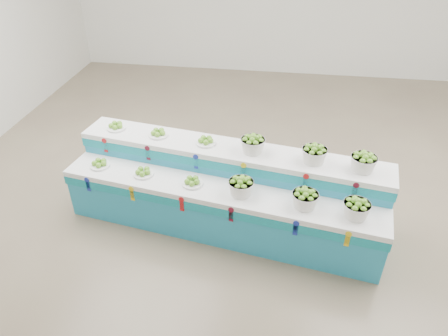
{
  "coord_description": "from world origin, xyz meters",
  "views": [
    {
      "loc": [
        0.04,
        -4.94,
        3.75
      ],
      "look_at": [
        -0.6,
        -0.71,
        0.87
      ],
      "focal_mm": 33.13,
      "sensor_mm": 36.0,
      "label": 1
    }
  ],
  "objects": [
    {
      "name": "ground",
      "position": [
        0.0,
        0.0,
        0.0
      ],
      "size": [
        10.0,
        10.0,
        0.0
      ],
      "primitive_type": "plane",
      "color": "#705F4D",
      "rests_on": "ground"
    },
    {
      "name": "display_stand",
      "position": [
        -0.6,
        -0.71,
        0.51
      ],
      "size": [
        4.21,
        1.71,
        1.02
      ],
      "primitive_type": null,
      "rotation": [
        0.0,
        0.0,
        -0.16
      ],
      "color": "#2592BA",
      "rests_on": "ground"
    },
    {
      "name": "plate_lower_left",
      "position": [
        -2.26,
        -0.69,
        0.77
      ],
      "size": [
        0.3,
        0.3,
        0.1
      ],
      "primitive_type": "cylinder",
      "rotation": [
        0.0,
        0.0,
        -0.16
      ],
      "color": "white",
      "rests_on": "display_stand"
    },
    {
      "name": "plate_lower_mid",
      "position": [
        -1.63,
        -0.8,
        0.77
      ],
      "size": [
        0.3,
        0.3,
        0.1
      ],
      "primitive_type": "cylinder",
      "rotation": [
        0.0,
        0.0,
        -0.16
      ],
      "color": "white",
      "rests_on": "display_stand"
    },
    {
      "name": "plate_lower_right",
      "position": [
        -0.97,
        -0.91,
        0.77
      ],
      "size": [
        0.3,
        0.3,
        0.1
      ],
      "primitive_type": "cylinder",
      "rotation": [
        0.0,
        0.0,
        -0.16
      ],
      "color": "white",
      "rests_on": "display_stand"
    },
    {
      "name": "basket_lower_left",
      "position": [
        -0.35,
        -1.01,
        0.83
      ],
      "size": [
        0.35,
        0.35,
        0.22
      ],
      "primitive_type": null,
      "rotation": [
        0.0,
        0.0,
        -0.16
      ],
      "color": "silver",
      "rests_on": "display_stand"
    },
    {
      "name": "basket_lower_mid",
      "position": [
        0.4,
        -1.14,
        0.83
      ],
      "size": [
        0.35,
        0.35,
        0.22
      ],
      "primitive_type": null,
      "rotation": [
        0.0,
        0.0,
        -0.16
      ],
      "color": "silver",
      "rests_on": "display_stand"
    },
    {
      "name": "basket_lower_right",
      "position": [
        0.96,
        -1.23,
        0.83
      ],
      "size": [
        0.35,
        0.35,
        0.22
      ],
      "primitive_type": null,
      "rotation": [
        0.0,
        0.0,
        -0.16
      ],
      "color": "silver",
      "rests_on": "display_stand"
    },
    {
      "name": "plate_upper_left",
      "position": [
        -2.18,
        -0.19,
        1.07
      ],
      "size": [
        0.3,
        0.3,
        0.1
      ],
      "primitive_type": "cylinder",
      "rotation": [
        0.0,
        0.0,
        -0.16
      ],
      "color": "white",
      "rests_on": "display_stand"
    },
    {
      "name": "plate_upper_mid",
      "position": [
        -1.55,
        -0.3,
        1.07
      ],
      "size": [
        0.3,
        0.3,
        0.1
      ],
      "primitive_type": "cylinder",
      "rotation": [
        0.0,
        0.0,
        -0.16
      ],
      "color": "white",
      "rests_on": "display_stand"
    },
    {
      "name": "plate_upper_right",
      "position": [
        -0.88,
        -0.41,
        1.07
      ],
      "size": [
        0.3,
        0.3,
        0.1
      ],
      "primitive_type": "cylinder",
      "rotation": [
        0.0,
        0.0,
        -0.16
      ],
      "color": "white",
      "rests_on": "display_stand"
    },
    {
      "name": "basket_upper_left",
      "position": [
        -0.27,
        -0.51,
        1.13
      ],
      "size": [
        0.35,
        0.35,
        0.22
      ],
      "primitive_type": null,
      "rotation": [
        0.0,
        0.0,
        -0.16
      ],
      "color": "silver",
      "rests_on": "display_stand"
    },
    {
      "name": "basket_upper_mid",
      "position": [
        0.48,
        -0.64,
        1.13
      ],
      "size": [
        0.35,
        0.35,
        0.22
      ],
      "primitive_type": null,
      "rotation": [
        0.0,
        0.0,
        -0.16
      ],
      "color": "silver",
      "rests_on": "display_stand"
    },
    {
      "name": "basket_upper_right",
      "position": [
        1.04,
        -0.73,
        1.13
      ],
      "size": [
        0.35,
        0.35,
        0.22
      ],
      "primitive_type": null,
      "rotation": [
        0.0,
        0.0,
        -0.16
      ],
      "color": "silver",
      "rests_on": "display_stand"
    }
  ]
}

